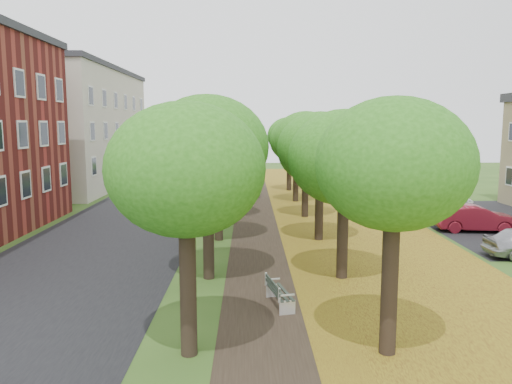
{
  "coord_description": "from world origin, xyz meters",
  "views": [
    {
      "loc": [
        -0.75,
        -11.43,
        5.52
      ],
      "look_at": [
        -0.44,
        10.68,
        2.5
      ],
      "focal_mm": 35.0,
      "sensor_mm": 36.0,
      "label": 1
    }
  ],
  "objects_px": {
    "bench": "(278,292)",
    "car_red": "(476,218)",
    "car_white": "(429,197)",
    "car_grey": "(461,213)"
  },
  "relations": [
    {
      "from": "bench",
      "to": "car_red",
      "type": "relative_size",
      "value": 0.43
    },
    {
      "from": "car_red",
      "to": "car_grey",
      "type": "height_order",
      "value": "car_red"
    },
    {
      "from": "car_red",
      "to": "car_grey",
      "type": "distance_m",
      "value": 1.82
    },
    {
      "from": "car_grey",
      "to": "car_white",
      "type": "height_order",
      "value": "car_white"
    },
    {
      "from": "bench",
      "to": "car_white",
      "type": "distance_m",
      "value": 20.51
    },
    {
      "from": "bench",
      "to": "car_white",
      "type": "height_order",
      "value": "car_white"
    },
    {
      "from": "car_grey",
      "to": "car_white",
      "type": "bearing_deg",
      "value": 20.68
    },
    {
      "from": "bench",
      "to": "car_white",
      "type": "xyz_separation_m",
      "value": [
        10.86,
        17.39,
        0.34
      ]
    },
    {
      "from": "bench",
      "to": "car_red",
      "type": "bearing_deg",
      "value": -58.25
    },
    {
      "from": "car_red",
      "to": "car_grey",
      "type": "bearing_deg",
      "value": 5.64
    }
  ]
}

